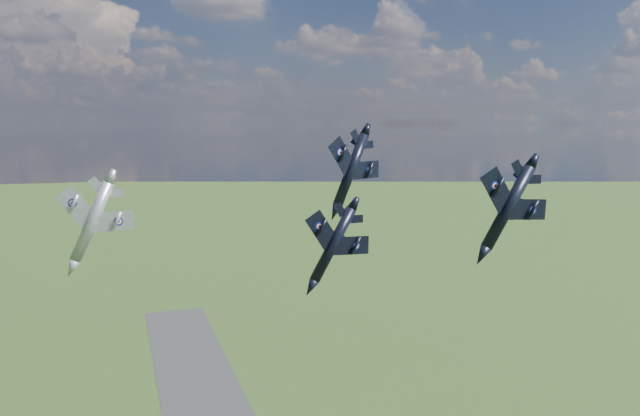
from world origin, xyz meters
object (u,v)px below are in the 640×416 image
object	(u,v)px
jet_right_navy	(508,207)
jet_high_navy	(351,170)
jet_lead_navy	(333,244)
jet_left_silver	(92,221)

from	to	relation	value
jet_right_navy	jet_high_navy	distance (m)	30.08
jet_high_navy	jet_right_navy	bearing A→B (deg)	-94.86
jet_lead_navy	jet_right_navy	size ratio (longest dim) A/B	0.94
jet_high_navy	jet_left_silver	xyz separation A→B (m)	(-36.27, -9.85, -4.56)
jet_high_navy	jet_lead_navy	bearing A→B (deg)	-135.15
jet_lead_navy	jet_left_silver	xyz separation A→B (m)	(-26.64, 9.34, 2.66)
jet_left_silver	jet_high_navy	bearing A→B (deg)	21.67
jet_lead_navy	jet_right_navy	world-z (taller)	jet_right_navy
jet_lead_navy	jet_right_navy	xyz separation A→B (m)	(16.70, -9.96, 4.94)
jet_high_navy	jet_left_silver	size ratio (longest dim) A/B	1.14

